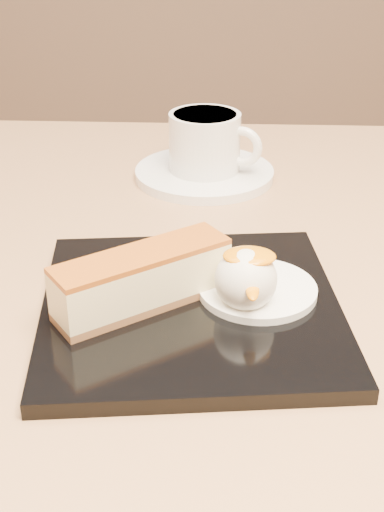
{
  "coord_description": "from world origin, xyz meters",
  "views": [
    {
      "loc": [
        0.08,
        -0.51,
        1.01
      ],
      "look_at": [
        0.05,
        -0.04,
        0.76
      ],
      "focal_mm": 50.0,
      "sensor_mm": 36.0,
      "label": 1
    }
  ],
  "objects_px": {
    "cheesecake": "(142,279)",
    "ice_cream_scoop": "(246,279)",
    "table": "(137,416)",
    "coffee_cup": "(206,141)",
    "saucer": "(204,173)",
    "dessert_plate": "(191,309)"
  },
  "relations": [
    {
      "from": "dessert_plate",
      "to": "coffee_cup",
      "type": "relative_size",
      "value": 2.2
    },
    {
      "from": "cheesecake",
      "to": "ice_cream_scoop",
      "type": "distance_m",
      "value": 0.08
    },
    {
      "from": "table",
      "to": "coffee_cup",
      "type": "distance_m",
      "value": 0.29
    },
    {
      "from": "table",
      "to": "cheesecake",
      "type": "distance_m",
      "value": 0.2
    },
    {
      "from": "ice_cream_scoop",
      "to": "saucer",
      "type": "relative_size",
      "value": 0.3
    },
    {
      "from": "table",
      "to": "ice_cream_scoop",
      "type": "height_order",
      "value": "ice_cream_scoop"
    },
    {
      "from": "cheesecake",
      "to": "saucer",
      "type": "bearing_deg",
      "value": 46.52
    },
    {
      "from": "cheesecake",
      "to": "saucer",
      "type": "distance_m",
      "value": 0.28
    },
    {
      "from": "cheesecake",
      "to": "ice_cream_scoop",
      "type": "bearing_deg",
      "value": -35.97
    },
    {
      "from": "dessert_plate",
      "to": "saucer",
      "type": "xyz_separation_m",
      "value": [
        0.0,
        0.27,
        -0.0
      ]
    },
    {
      "from": "dessert_plate",
      "to": "ice_cream_scoop",
      "type": "height_order",
      "value": "ice_cream_scoop"
    },
    {
      "from": "ice_cream_scoop",
      "to": "coffee_cup",
      "type": "xyz_separation_m",
      "value": [
        -0.04,
        0.28,
        0.01
      ]
    },
    {
      "from": "table",
      "to": "cheesecake",
      "type": "relative_size",
      "value": 6.2
    },
    {
      "from": "cheesecake",
      "to": "ice_cream_scoop",
      "type": "relative_size",
      "value": 2.83
    },
    {
      "from": "ice_cream_scoop",
      "to": "coffee_cup",
      "type": "distance_m",
      "value": 0.28
    },
    {
      "from": "saucer",
      "to": "coffee_cup",
      "type": "distance_m",
      "value": 0.04
    },
    {
      "from": "dessert_plate",
      "to": "coffee_cup",
      "type": "height_order",
      "value": "coffee_cup"
    },
    {
      "from": "table",
      "to": "coffee_cup",
      "type": "xyz_separation_m",
      "value": [
        0.06,
        0.21,
        0.2
      ]
    },
    {
      "from": "dessert_plate",
      "to": "cheesecake",
      "type": "relative_size",
      "value": 1.7
    },
    {
      "from": "table",
      "to": "saucer",
      "type": "xyz_separation_m",
      "value": [
        0.06,
        0.21,
        0.16
      ]
    },
    {
      "from": "saucer",
      "to": "ice_cream_scoop",
      "type": "bearing_deg",
      "value": -82.17
    },
    {
      "from": "cheesecake",
      "to": "table",
      "type": "bearing_deg",
      "value": 69.41
    }
  ]
}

